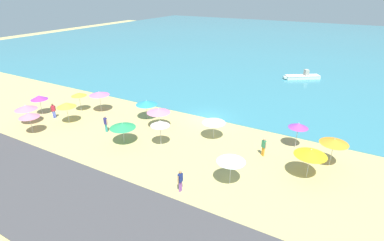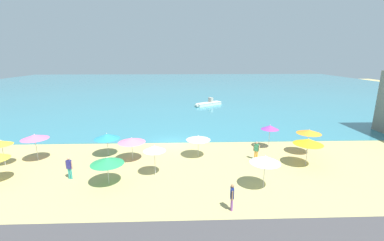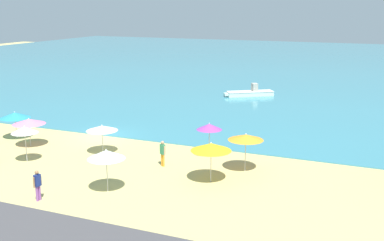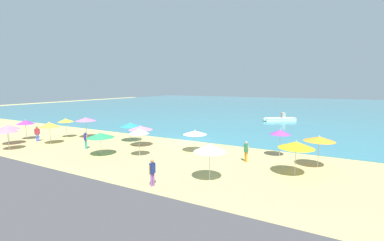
{
  "view_description": "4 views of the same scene",
  "coord_description": "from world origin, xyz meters",
  "px_view_note": "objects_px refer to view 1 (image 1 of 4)",
  "views": [
    {
      "loc": [
        13.89,
        -28.22,
        13.84
      ],
      "look_at": [
        -0.17,
        -3.41,
        1.02
      ],
      "focal_mm": 28.0,
      "sensor_mm": 36.0,
      "label": 1
    },
    {
      "loc": [
        1.29,
        -27.05,
        9.37
      ],
      "look_at": [
        2.31,
        1.89,
        2.07
      ],
      "focal_mm": 24.0,
      "sensor_mm": 36.0,
      "label": 2
    },
    {
      "loc": [
        21.83,
        -32.55,
        10.59
      ],
      "look_at": [
        7.49,
        1.25,
        1.73
      ],
      "focal_mm": 45.0,
      "sensor_mm": 36.0,
      "label": 3
    },
    {
      "loc": [
        13.94,
        -25.56,
        6.42
      ],
      "look_at": [
        -0.7,
        1.57,
        2.15
      ],
      "focal_mm": 24.0,
      "sensor_mm": 36.0,
      "label": 4
    }
  ],
  "objects_px": {
    "beach_umbrella_2": "(311,153)",
    "beach_umbrella_6": "(214,121)",
    "beach_umbrella_12": "(298,126)",
    "beach_umbrella_1": "(146,103)",
    "bather_0": "(264,146)",
    "beach_umbrella_14": "(99,93)",
    "beach_umbrella_8": "(231,158)",
    "beach_umbrella_7": "(160,123)",
    "beach_umbrella_13": "(26,107)",
    "beach_umbrella_10": "(66,105)",
    "beach_umbrella_9": "(79,94)",
    "skiff_nearshore": "(302,77)",
    "bather_1": "(180,180)",
    "beach_umbrella_0": "(334,141)",
    "beach_umbrella_4": "(123,126)",
    "beach_umbrella_5": "(159,111)",
    "beach_umbrella_11": "(39,98)",
    "bather_2": "(106,123)",
    "bather_3": "(53,110)",
    "beach_umbrella_3": "(29,115)"
  },
  "relations": [
    {
      "from": "beach_umbrella_2",
      "to": "beach_umbrella_6",
      "type": "height_order",
      "value": "beach_umbrella_2"
    },
    {
      "from": "beach_umbrella_6",
      "to": "beach_umbrella_12",
      "type": "xyz_separation_m",
      "value": [
        7.5,
        2.12,
        0.36
      ]
    },
    {
      "from": "beach_umbrella_1",
      "to": "bather_0",
      "type": "distance_m",
      "value": 14.14
    },
    {
      "from": "beach_umbrella_14",
      "to": "beach_umbrella_8",
      "type": "bearing_deg",
      "value": -16.85
    },
    {
      "from": "beach_umbrella_7",
      "to": "beach_umbrella_13",
      "type": "xyz_separation_m",
      "value": [
        -15.52,
        -3.07,
        -0.4
      ]
    },
    {
      "from": "beach_umbrella_6",
      "to": "beach_umbrella_8",
      "type": "bearing_deg",
      "value": -54.72
    },
    {
      "from": "beach_umbrella_10",
      "to": "beach_umbrella_14",
      "type": "height_order",
      "value": "beach_umbrella_14"
    },
    {
      "from": "beach_umbrella_7",
      "to": "beach_umbrella_9",
      "type": "distance_m",
      "value": 13.57
    },
    {
      "from": "beach_umbrella_6",
      "to": "skiff_nearshore",
      "type": "distance_m",
      "value": 26.26
    },
    {
      "from": "beach_umbrella_9",
      "to": "bather_1",
      "type": "xyz_separation_m",
      "value": [
        18.64,
        -7.34,
        -1.14
      ]
    },
    {
      "from": "beach_umbrella_0",
      "to": "beach_umbrella_7",
      "type": "xyz_separation_m",
      "value": [
        -14.39,
        -4.12,
        0.02
      ]
    },
    {
      "from": "beach_umbrella_2",
      "to": "bather_0",
      "type": "xyz_separation_m",
      "value": [
        -4.02,
        1.49,
        -1.24
      ]
    },
    {
      "from": "beach_umbrella_4",
      "to": "beach_umbrella_5",
      "type": "distance_m",
      "value": 4.61
    },
    {
      "from": "beach_umbrella_8",
      "to": "beach_umbrella_11",
      "type": "height_order",
      "value": "beach_umbrella_8"
    },
    {
      "from": "beach_umbrella_6",
      "to": "beach_umbrella_10",
      "type": "relative_size",
      "value": 0.93
    },
    {
      "from": "bather_2",
      "to": "beach_umbrella_13",
      "type": "bearing_deg",
      "value": -163.36
    },
    {
      "from": "bather_2",
      "to": "skiff_nearshore",
      "type": "height_order",
      "value": "bather_2"
    },
    {
      "from": "beach_umbrella_9",
      "to": "bather_1",
      "type": "height_order",
      "value": "beach_umbrella_9"
    },
    {
      "from": "beach_umbrella_0",
      "to": "beach_umbrella_14",
      "type": "relative_size",
      "value": 0.99
    },
    {
      "from": "beach_umbrella_4",
      "to": "bather_0",
      "type": "distance_m",
      "value": 13.1
    },
    {
      "from": "beach_umbrella_2",
      "to": "beach_umbrella_10",
      "type": "distance_m",
      "value": 24.97
    },
    {
      "from": "beach_umbrella_5",
      "to": "bather_3",
      "type": "relative_size",
      "value": 1.42
    },
    {
      "from": "beach_umbrella_0",
      "to": "beach_umbrella_6",
      "type": "height_order",
      "value": "beach_umbrella_0"
    },
    {
      "from": "beach_umbrella_9",
      "to": "beach_umbrella_10",
      "type": "relative_size",
      "value": 0.97
    },
    {
      "from": "beach_umbrella_8",
      "to": "beach_umbrella_10",
      "type": "height_order",
      "value": "beach_umbrella_8"
    },
    {
      "from": "beach_umbrella_6",
      "to": "beach_umbrella_7",
      "type": "height_order",
      "value": "beach_umbrella_7"
    },
    {
      "from": "beach_umbrella_8",
      "to": "beach_umbrella_12",
      "type": "relative_size",
      "value": 1.02
    },
    {
      "from": "beach_umbrella_0",
      "to": "beach_umbrella_13",
      "type": "bearing_deg",
      "value": -166.48
    },
    {
      "from": "beach_umbrella_2",
      "to": "beach_umbrella_6",
      "type": "bearing_deg",
      "value": 165.75
    },
    {
      "from": "beach_umbrella_7",
      "to": "beach_umbrella_9",
      "type": "relative_size",
      "value": 1.09
    },
    {
      "from": "beach_umbrella_0",
      "to": "beach_umbrella_14",
      "type": "height_order",
      "value": "beach_umbrella_14"
    },
    {
      "from": "beach_umbrella_0",
      "to": "beach_umbrella_3",
      "type": "distance_m",
      "value": 28.68
    },
    {
      "from": "beach_umbrella_8",
      "to": "bather_1",
      "type": "distance_m",
      "value": 4.05
    },
    {
      "from": "beach_umbrella_0",
      "to": "beach_umbrella_8",
      "type": "distance_m",
      "value": 9.09
    },
    {
      "from": "beach_umbrella_8",
      "to": "beach_umbrella_13",
      "type": "xyz_separation_m",
      "value": [
        -23.59,
        -0.66,
        -0.35
      ]
    },
    {
      "from": "beach_umbrella_3",
      "to": "beach_umbrella_12",
      "type": "xyz_separation_m",
      "value": [
        24.19,
        10.28,
        0.24
      ]
    },
    {
      "from": "beach_umbrella_11",
      "to": "beach_umbrella_4",
      "type": "bearing_deg",
      "value": -3.18
    },
    {
      "from": "beach_umbrella_5",
      "to": "bather_2",
      "type": "distance_m",
      "value": 5.56
    },
    {
      "from": "beach_umbrella_3",
      "to": "beach_umbrella_5",
      "type": "distance_m",
      "value": 12.98
    },
    {
      "from": "beach_umbrella_10",
      "to": "bather_3",
      "type": "relative_size",
      "value": 1.4
    },
    {
      "from": "beach_umbrella_10",
      "to": "beach_umbrella_12",
      "type": "height_order",
      "value": "beach_umbrella_12"
    },
    {
      "from": "bather_0",
      "to": "skiff_nearshore",
      "type": "bearing_deg",
      "value": 93.8
    },
    {
      "from": "beach_umbrella_2",
      "to": "beach_umbrella_4",
      "type": "height_order",
      "value": "beach_umbrella_2"
    },
    {
      "from": "beach_umbrella_9",
      "to": "beach_umbrella_13",
      "type": "distance_m",
      "value": 5.79
    },
    {
      "from": "beach_umbrella_4",
      "to": "beach_umbrella_7",
      "type": "xyz_separation_m",
      "value": [
        3.33,
        1.39,
        0.43
      ]
    },
    {
      "from": "beach_umbrella_7",
      "to": "bather_3",
      "type": "relative_size",
      "value": 1.48
    },
    {
      "from": "beach_umbrella_9",
      "to": "beach_umbrella_14",
      "type": "relative_size",
      "value": 0.94
    },
    {
      "from": "beach_umbrella_9",
      "to": "beach_umbrella_11",
      "type": "relative_size",
      "value": 1.0
    },
    {
      "from": "bather_2",
      "to": "bather_3",
      "type": "relative_size",
      "value": 1.03
    },
    {
      "from": "beach_umbrella_8",
      "to": "skiff_nearshore",
      "type": "height_order",
      "value": "beach_umbrella_8"
    }
  ]
}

